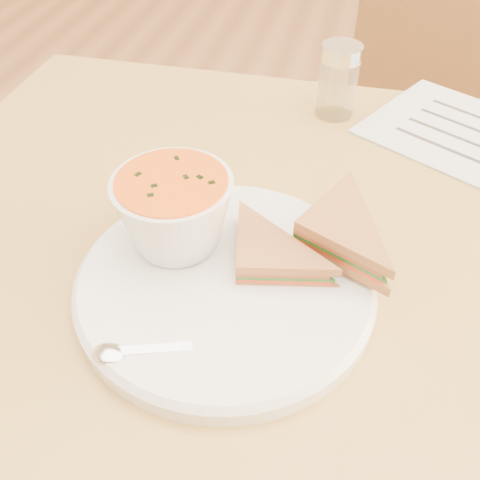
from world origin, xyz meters
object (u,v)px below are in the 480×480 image
(chair_far, at_px, (395,202))
(condiment_shaker, at_px, (338,81))
(dining_table, at_px, (297,408))
(plate, at_px, (225,284))
(soup_bowl, at_px, (175,215))

(chair_far, bearing_deg, condiment_shaker, 74.89)
(dining_table, distance_m, plate, 0.41)
(dining_table, height_order, plate, plate)
(condiment_shaker, bearing_deg, soup_bowl, -111.29)
(plate, distance_m, soup_bowl, 0.08)
(chair_far, bearing_deg, soup_bowl, 80.74)
(dining_table, distance_m, chair_far, 0.51)
(dining_table, bearing_deg, chair_far, 75.01)
(plate, bearing_deg, chair_far, 70.28)
(plate, relative_size, condiment_shaker, 2.87)
(chair_far, relative_size, plate, 2.97)
(plate, bearing_deg, dining_table, 51.97)
(dining_table, height_order, condiment_shaker, condiment_shaker)
(dining_table, relative_size, condiment_shaker, 9.92)
(dining_table, xyz_separation_m, plate, (-0.08, -0.11, 0.38))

